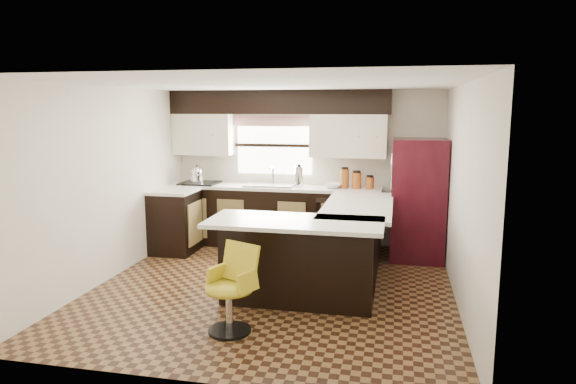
% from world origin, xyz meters
% --- Properties ---
extents(floor, '(4.40, 4.40, 0.00)m').
position_xyz_m(floor, '(0.00, 0.00, 0.00)').
color(floor, '#49301A').
rests_on(floor, ground).
extents(ceiling, '(4.40, 4.40, 0.00)m').
position_xyz_m(ceiling, '(0.00, 0.00, 2.40)').
color(ceiling, silver).
rests_on(ceiling, wall_back).
extents(wall_back, '(4.40, 0.00, 4.40)m').
position_xyz_m(wall_back, '(0.00, 2.20, 1.20)').
color(wall_back, beige).
rests_on(wall_back, floor).
extents(wall_front, '(4.40, 0.00, 4.40)m').
position_xyz_m(wall_front, '(0.00, -2.20, 1.20)').
color(wall_front, beige).
rests_on(wall_front, floor).
extents(wall_left, '(0.00, 4.40, 4.40)m').
position_xyz_m(wall_left, '(-2.10, 0.00, 1.20)').
color(wall_left, beige).
rests_on(wall_left, floor).
extents(wall_right, '(0.00, 4.40, 4.40)m').
position_xyz_m(wall_right, '(2.10, 0.00, 1.20)').
color(wall_right, beige).
rests_on(wall_right, floor).
extents(base_cab_back, '(3.30, 0.60, 0.90)m').
position_xyz_m(base_cab_back, '(-0.45, 1.90, 0.45)').
color(base_cab_back, black).
rests_on(base_cab_back, floor).
extents(base_cab_left, '(0.60, 0.70, 0.90)m').
position_xyz_m(base_cab_left, '(-1.80, 1.25, 0.45)').
color(base_cab_left, black).
rests_on(base_cab_left, floor).
extents(counter_back, '(3.30, 0.60, 0.04)m').
position_xyz_m(counter_back, '(-0.45, 1.90, 0.92)').
color(counter_back, silver).
rests_on(counter_back, base_cab_back).
extents(counter_left, '(0.60, 0.70, 0.04)m').
position_xyz_m(counter_left, '(-1.80, 1.25, 0.92)').
color(counter_left, silver).
rests_on(counter_left, base_cab_left).
extents(soffit, '(3.40, 0.35, 0.36)m').
position_xyz_m(soffit, '(-0.40, 2.03, 2.22)').
color(soffit, black).
rests_on(soffit, wall_back).
extents(upper_cab_left, '(0.94, 0.35, 0.64)m').
position_xyz_m(upper_cab_left, '(-1.62, 2.03, 1.72)').
color(upper_cab_left, beige).
rests_on(upper_cab_left, wall_back).
extents(upper_cab_right, '(1.14, 0.35, 0.64)m').
position_xyz_m(upper_cab_right, '(0.68, 2.03, 1.72)').
color(upper_cab_right, beige).
rests_on(upper_cab_right, wall_back).
extents(window_pane, '(1.20, 0.02, 0.90)m').
position_xyz_m(window_pane, '(-0.50, 2.18, 1.55)').
color(window_pane, white).
rests_on(window_pane, wall_back).
extents(valance, '(1.30, 0.06, 0.18)m').
position_xyz_m(valance, '(-0.50, 2.14, 1.94)').
color(valance, '#D19B93').
rests_on(valance, wall_back).
extents(sink, '(0.75, 0.45, 0.03)m').
position_xyz_m(sink, '(-0.50, 1.88, 0.96)').
color(sink, '#B2B2B7').
rests_on(sink, counter_back).
extents(dishwasher, '(0.58, 0.03, 0.78)m').
position_xyz_m(dishwasher, '(0.55, 1.61, 0.43)').
color(dishwasher, black).
rests_on(dishwasher, floor).
extents(cooktop, '(0.58, 0.50, 0.02)m').
position_xyz_m(cooktop, '(-1.65, 1.88, 0.96)').
color(cooktop, black).
rests_on(cooktop, counter_back).
extents(peninsula_long, '(0.60, 1.95, 0.90)m').
position_xyz_m(peninsula_long, '(0.90, 0.62, 0.45)').
color(peninsula_long, black).
rests_on(peninsula_long, floor).
extents(peninsula_return, '(1.65, 0.60, 0.90)m').
position_xyz_m(peninsula_return, '(0.38, -0.35, 0.45)').
color(peninsula_return, black).
rests_on(peninsula_return, floor).
extents(counter_pen_long, '(0.84, 1.95, 0.04)m').
position_xyz_m(counter_pen_long, '(0.95, 0.62, 0.92)').
color(counter_pen_long, silver).
rests_on(counter_pen_long, peninsula_long).
extents(counter_pen_return, '(1.89, 0.84, 0.04)m').
position_xyz_m(counter_pen_return, '(0.35, -0.44, 0.92)').
color(counter_pen_return, silver).
rests_on(counter_pen_return, peninsula_return).
extents(refrigerator, '(0.73, 0.71, 1.71)m').
position_xyz_m(refrigerator, '(1.71, 1.62, 0.86)').
color(refrigerator, '#360912').
rests_on(refrigerator, floor).
extents(bar_chair, '(0.60, 0.60, 0.85)m').
position_xyz_m(bar_chair, '(-0.12, -1.27, 0.42)').
color(bar_chair, gold).
rests_on(bar_chair, floor).
extents(kettle, '(0.20, 0.20, 0.27)m').
position_xyz_m(kettle, '(-1.69, 1.88, 1.11)').
color(kettle, silver).
rests_on(kettle, cooktop).
extents(percolator, '(0.13, 0.13, 0.31)m').
position_xyz_m(percolator, '(-0.05, 1.90, 1.10)').
color(percolator, silver).
rests_on(percolator, counter_back).
extents(mixing_bowl, '(0.31, 0.31, 0.07)m').
position_xyz_m(mixing_bowl, '(0.47, 1.90, 0.98)').
color(mixing_bowl, white).
rests_on(mixing_bowl, counter_back).
extents(canister_large, '(0.14, 0.14, 0.29)m').
position_xyz_m(canister_large, '(0.64, 1.92, 1.09)').
color(canister_large, '#904617').
rests_on(canister_large, counter_back).
extents(canister_med, '(0.14, 0.14, 0.24)m').
position_xyz_m(canister_med, '(0.82, 1.92, 1.06)').
color(canister_med, '#904617').
rests_on(canister_med, counter_back).
extents(canister_small, '(0.13, 0.13, 0.17)m').
position_xyz_m(canister_small, '(1.02, 1.92, 1.03)').
color(canister_small, '#904617').
rests_on(canister_small, counter_back).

